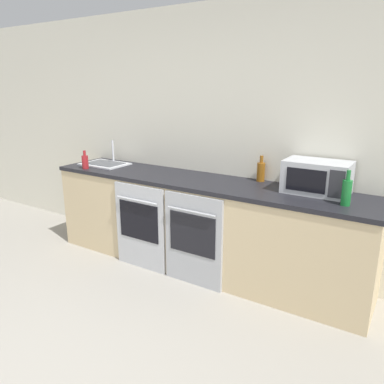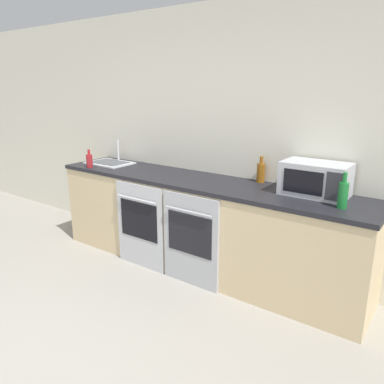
% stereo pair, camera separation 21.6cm
% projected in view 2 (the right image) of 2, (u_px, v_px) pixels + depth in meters
% --- Properties ---
extents(wall_back, '(10.00, 0.06, 2.60)m').
position_uv_depth(wall_back, '(219.00, 139.00, 3.83)').
color(wall_back, silver).
rests_on(wall_back, ground_plane).
extents(counter_back, '(3.34, 0.67, 0.94)m').
position_uv_depth(counter_back, '(199.00, 224.00, 3.79)').
color(counter_back, '#D1B789').
rests_on(counter_back, ground_plane).
extents(oven_left, '(0.61, 0.06, 0.88)m').
position_uv_depth(oven_left, '(140.00, 226.00, 3.81)').
color(oven_left, '#B7BABF').
rests_on(oven_left, ground_plane).
extents(oven_right, '(0.61, 0.06, 0.88)m').
position_uv_depth(oven_right, '(190.00, 240.00, 3.45)').
color(oven_right, '#A8AAAF').
rests_on(oven_right, ground_plane).
extents(microwave, '(0.54, 0.34, 0.28)m').
position_uv_depth(microwave, '(315.00, 179.00, 3.11)').
color(microwave, '#B7BABF').
rests_on(microwave, counter_back).
extents(bottle_green, '(0.07, 0.07, 0.28)m').
position_uv_depth(bottle_green, '(343.00, 194.00, 2.78)').
color(bottle_green, '#19722D').
rests_on(bottle_green, counter_back).
extents(bottle_red, '(0.07, 0.07, 0.20)m').
position_uv_depth(bottle_red, '(89.00, 160.00, 4.19)').
color(bottle_red, maroon).
rests_on(bottle_red, counter_back).
extents(bottle_amber, '(0.08, 0.08, 0.25)m').
position_uv_depth(bottle_amber, '(261.00, 172.00, 3.54)').
color(bottle_amber, '#8C5114').
rests_on(bottle_amber, counter_back).
extents(sink, '(0.52, 0.37, 0.27)m').
position_uv_depth(sink, '(110.00, 162.00, 4.41)').
color(sink, silver).
rests_on(sink, counter_back).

